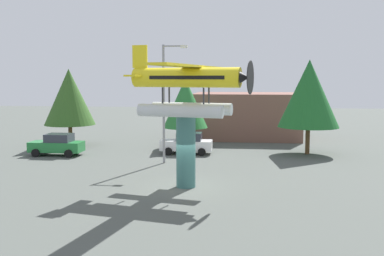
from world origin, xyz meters
TOP-DOWN VIEW (x-y plane):
  - ground_plane at (0.00, 0.00)m, footprint 140.00×140.00m
  - display_pedestal at (0.00, 0.00)m, footprint 1.10×1.10m
  - floatplane_monument at (0.13, -0.03)m, footprint 7.15×10.40m
  - car_near_green at (-11.66, 9.21)m, footprint 4.20×2.02m
  - car_mid_white at (-1.36, 11.17)m, footprint 4.20×2.02m
  - streetlight_primary at (-2.35, 7.04)m, footprint 1.84×0.28m
  - storefront_building at (3.53, 22.00)m, footprint 10.72×7.60m
  - tree_west at (-12.52, 14.17)m, footprint 4.57×4.57m
  - tree_east at (-1.90, 14.24)m, footprint 3.94×3.94m
  - tree_center_back at (8.46, 12.26)m, footprint 4.92×4.92m

SIDE VIEW (x-z plane):
  - ground_plane at x=0.00m, z-range 0.00..0.00m
  - car_near_green at x=-11.66m, z-range 0.00..1.76m
  - car_mid_white at x=-1.36m, z-range 0.00..1.76m
  - display_pedestal at x=0.00m, z-range 0.00..4.09m
  - storefront_building at x=3.53m, z-range 0.00..4.65m
  - tree_east at x=-1.90m, z-range 0.91..7.13m
  - tree_west at x=-12.52m, z-range 0.98..8.02m
  - streetlight_primary at x=-2.35m, z-range 0.65..9.23m
  - tree_center_back at x=8.46m, z-range 1.11..8.81m
  - floatplane_monument at x=0.13m, z-range 3.76..7.76m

